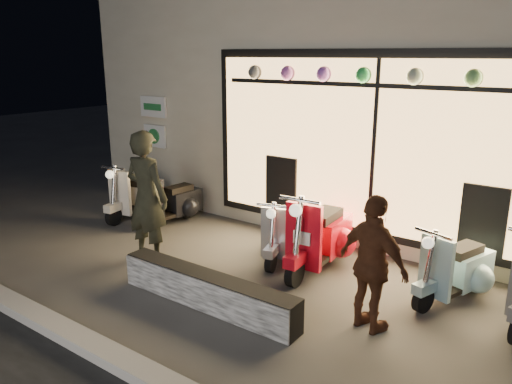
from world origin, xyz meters
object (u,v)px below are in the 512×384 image
graffiti_barrier (208,290)px  man (147,197)px  scooter_red (322,235)px  woman (373,265)px  scooter_silver (285,231)px

graffiti_barrier → man: 1.78m
scooter_red → woman: bearing=-47.6°
man → woman: size_ratio=1.26×
graffiti_barrier → scooter_red: (0.49, 1.80, 0.23)m
scooter_red → man: bearing=-151.5°
scooter_red → woman: size_ratio=1.03×
man → woman: 3.24m
graffiti_barrier → scooter_red: 1.88m
scooter_silver → man: (-1.42, -1.29, 0.57)m
woman → scooter_red: bearing=-25.9°
woman → graffiti_barrier: bearing=38.6°
scooter_silver → woman: size_ratio=0.85×
scooter_red → graffiti_barrier: bearing=-108.8°
man → woman: man is taller
scooter_silver → scooter_red: scooter_red is taller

